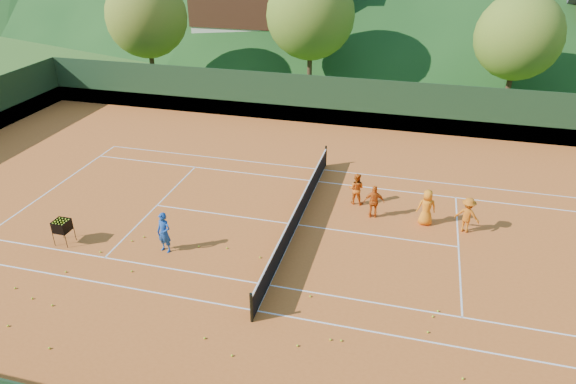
% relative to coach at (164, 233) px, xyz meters
% --- Properties ---
extents(ground, '(400.00, 400.00, 0.00)m').
position_rel_coach_xyz_m(ground, '(4.38, 3.10, -0.83)').
color(ground, '#2F561B').
rests_on(ground, ground).
extents(clay_court, '(40.00, 24.00, 0.02)m').
position_rel_coach_xyz_m(clay_court, '(4.38, 3.10, -0.82)').
color(clay_court, '#C35B1F').
rests_on(clay_court, ground).
extents(coach, '(0.66, 0.51, 1.62)m').
position_rel_coach_xyz_m(coach, '(0.00, 0.00, 0.00)').
color(coach, '#174499').
rests_on(coach, clay_court).
extents(student_a, '(0.74, 0.59, 1.45)m').
position_rel_coach_xyz_m(student_a, '(6.43, 5.55, -0.09)').
color(student_a, orange).
rests_on(student_a, clay_court).
extents(student_b, '(0.90, 0.48, 1.46)m').
position_rel_coach_xyz_m(student_b, '(7.32, 4.54, -0.08)').
color(student_b, '#D65913').
rests_on(student_b, clay_court).
extents(student_c, '(0.84, 0.63, 1.56)m').
position_rel_coach_xyz_m(student_c, '(9.46, 4.52, -0.03)').
color(student_c, orange).
rests_on(student_c, clay_court).
extents(student_d, '(1.08, 0.80, 1.50)m').
position_rel_coach_xyz_m(student_d, '(11.04, 4.36, -0.06)').
color(student_d, '#D26612').
rests_on(student_d, clay_court).
extents(tennis_ball_0, '(0.07, 0.07, 0.07)m').
position_rel_coach_xyz_m(tennis_ball_0, '(-2.85, -2.18, -0.78)').
color(tennis_ball_0, '#B5DD24').
rests_on(tennis_ball_0, clay_court).
extents(tennis_ball_1, '(0.07, 0.07, 0.07)m').
position_rel_coach_xyz_m(tennis_ball_1, '(9.87, -1.24, -0.78)').
color(tennis_ball_1, '#B5DD24').
rests_on(tennis_ball_1, clay_court).
extents(tennis_ball_2, '(0.07, 0.07, 0.07)m').
position_rel_coach_xyz_m(tennis_ball_2, '(-3.01, -3.73, -0.78)').
color(tennis_ball_2, '#B5DD24').
rests_on(tennis_ball_2, clay_court).
extents(tennis_ball_3, '(0.07, 0.07, 0.07)m').
position_rel_coach_xyz_m(tennis_ball_3, '(-3.95, -3.41, -0.78)').
color(tennis_ball_3, '#B5DD24').
rests_on(tennis_ball_3, clay_court).
extents(tennis_ball_4, '(0.07, 0.07, 0.07)m').
position_rel_coach_xyz_m(tennis_ball_4, '(2.19, 0.70, -0.78)').
color(tennis_ball_4, '#B5DD24').
rests_on(tennis_ball_4, clay_court).
extents(tennis_ball_5, '(0.07, 0.07, 0.07)m').
position_rel_coach_xyz_m(tennis_ball_5, '(-2.36, -0.76, -0.78)').
color(tennis_ball_5, '#B5DD24').
rests_on(tennis_ball_5, clay_court).
extents(tennis_ball_6, '(0.07, 0.07, 0.07)m').
position_rel_coach_xyz_m(tennis_ball_6, '(-1.29, 0.61, -0.78)').
color(tennis_ball_6, '#B5DD24').
rests_on(tennis_ball_6, clay_court).
extents(tennis_ball_9, '(0.07, 0.07, 0.07)m').
position_rel_coach_xyz_m(tennis_ball_9, '(10.03, -0.94, -0.78)').
color(tennis_ball_9, '#B5DD24').
rests_on(tennis_ball_9, clay_court).
extents(tennis_ball_10, '(0.07, 0.07, 0.07)m').
position_rel_coach_xyz_m(tennis_ball_10, '(5.90, -1.27, -0.78)').
color(tennis_ball_10, '#B5DD24').
rests_on(tennis_ball_10, clay_court).
extents(tennis_ball_11, '(0.07, 0.07, 0.07)m').
position_rel_coach_xyz_m(tennis_ball_11, '(9.74, -2.00, -0.78)').
color(tennis_ball_11, '#B5DD24').
rests_on(tennis_ball_11, clay_court).
extents(tennis_ball_13, '(0.07, 0.07, 0.07)m').
position_rel_coach_xyz_m(tennis_ball_13, '(-0.59, -1.55, -0.78)').
color(tennis_ball_13, '#B5DD24').
rests_on(tennis_ball_13, clay_court).
extents(tennis_ball_14, '(0.07, 0.07, 0.07)m').
position_rel_coach_xyz_m(tennis_ball_14, '(-2.85, -5.03, -0.78)').
color(tennis_ball_14, '#B5DD24').
rests_on(tennis_ball_14, clay_court).
extents(tennis_ball_16, '(0.07, 0.07, 0.07)m').
position_rel_coach_xyz_m(tennis_ball_16, '(3.25, -3.97, -0.78)').
color(tennis_ball_16, '#B5DD24').
rests_on(tennis_ball_16, clay_court).
extents(tennis_ball_17, '(0.07, 0.07, 0.07)m').
position_rel_coach_xyz_m(tennis_ball_17, '(-2.15, -3.86, -0.78)').
color(tennis_ball_17, '#B5DD24').
rests_on(tennis_ball_17, clay_court).
extents(tennis_ball_18, '(0.07, 0.07, 0.07)m').
position_rel_coach_xyz_m(tennis_ball_18, '(-1.60, 0.23, -0.78)').
color(tennis_ball_18, '#B5DD24').
rests_on(tennis_ball_18, clay_court).
extents(tennis_ball_19, '(0.07, 0.07, 0.07)m').
position_rel_coach_xyz_m(tennis_ball_19, '(10.70, -3.61, -0.78)').
color(tennis_ball_19, '#B5DD24').
rests_on(tennis_ball_19, clay_court).
extents(tennis_ball_20, '(0.07, 0.07, 0.07)m').
position_rel_coach_xyz_m(tennis_ball_20, '(6.92, -3.07, -0.78)').
color(tennis_ball_20, '#B5DD24').
rests_on(tennis_ball_20, clay_court).
extents(tennis_ball_21, '(0.07, 0.07, 0.07)m').
position_rel_coach_xyz_m(tennis_ball_21, '(7.24, -3.03, -0.78)').
color(tennis_ball_21, '#B5DD24').
rests_on(tennis_ball_21, clay_court).
extents(tennis_ball_22, '(0.07, 0.07, 0.07)m').
position_rel_coach_xyz_m(tennis_ball_22, '(-1.00, -5.52, -0.78)').
color(tennis_ball_22, '#B5DD24').
rests_on(tennis_ball_22, clay_court).
extents(tennis_ball_24, '(0.07, 0.07, 0.07)m').
position_rel_coach_xyz_m(tennis_ball_24, '(4.29, -4.43, -0.78)').
color(tennis_ball_24, '#B5DD24').
rests_on(tennis_ball_24, clay_court).
extents(tennis_ball_25, '(0.07, 0.07, 0.07)m').
position_rel_coach_xyz_m(tennis_ball_25, '(3.60, 0.44, -0.78)').
color(tennis_ball_25, '#B5DD24').
rests_on(tennis_ball_25, clay_court).
extents(tennis_ball_26, '(0.07, 0.07, 0.07)m').
position_rel_coach_xyz_m(tennis_ball_26, '(6.03, -3.56, -0.78)').
color(tennis_ball_26, '#B5DD24').
rests_on(tennis_ball_26, clay_court).
extents(tennis_ball_27, '(0.07, 0.07, 0.07)m').
position_rel_coach_xyz_m(tennis_ball_27, '(1.10, 0.53, -0.78)').
color(tennis_ball_27, '#B5DD24').
rests_on(tennis_ball_27, clay_court).
extents(court_lines, '(23.83, 11.03, 0.00)m').
position_rel_coach_xyz_m(court_lines, '(4.38, 3.10, -0.81)').
color(court_lines, white).
rests_on(court_lines, clay_court).
extents(tennis_net, '(0.10, 12.07, 1.10)m').
position_rel_coach_xyz_m(tennis_net, '(4.38, 3.10, -0.31)').
color(tennis_net, black).
rests_on(tennis_net, clay_court).
extents(perimeter_fence, '(40.40, 24.24, 3.00)m').
position_rel_coach_xyz_m(perimeter_fence, '(4.38, 3.10, 0.44)').
color(perimeter_fence, black).
rests_on(perimeter_fence, clay_court).
extents(ball_hopper, '(0.57, 0.57, 1.00)m').
position_rel_coach_xyz_m(ball_hopper, '(-4.05, -0.50, -0.07)').
color(ball_hopper, black).
rests_on(ball_hopper, clay_court).
extents(tree_a, '(6.00, 6.00, 7.88)m').
position_rel_coach_xyz_m(tree_a, '(-11.62, 21.10, 4.04)').
color(tree_a, '#3C2718').
rests_on(tree_a, ground).
extents(tree_b, '(6.40, 6.40, 8.40)m').
position_rel_coach_xyz_m(tree_b, '(0.38, 23.10, 4.36)').
color(tree_b, '#402919').
rests_on(tree_b, ground).
extents(tree_c, '(5.60, 5.60, 7.35)m').
position_rel_coach_xyz_m(tree_c, '(14.38, 22.10, 3.71)').
color(tree_c, '#3D2518').
rests_on(tree_c, ground).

